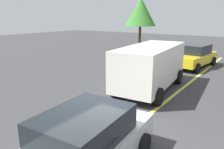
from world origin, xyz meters
TOP-DOWN VIEW (x-y plane):
  - ground_plane at (0.00, 0.00)m, footprint 80.00×80.00m
  - lane_marking_centre at (3.00, 0.00)m, footprint 28.00×0.16m
  - white_van at (5.20, 1.29)m, footprint 5.37×2.68m
  - car_yellow_crossing at (11.80, 0.99)m, footprint 4.73×2.41m
  - car_silver_near_curb at (-1.38, -0.21)m, footprint 4.59×2.29m
  - tree_left_verge at (15.44, 7.46)m, footprint 3.06×3.06m

SIDE VIEW (x-z plane):
  - ground_plane at x=0.00m, z-range 0.00..0.00m
  - lane_marking_centre at x=3.00m, z-range 0.00..0.01m
  - car_silver_near_curb at x=-1.38m, z-range 0.01..1.55m
  - car_yellow_crossing at x=11.80m, z-range 0.01..1.61m
  - white_van at x=5.20m, z-range 0.17..2.37m
  - tree_left_verge at x=15.44m, z-range 1.31..6.70m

